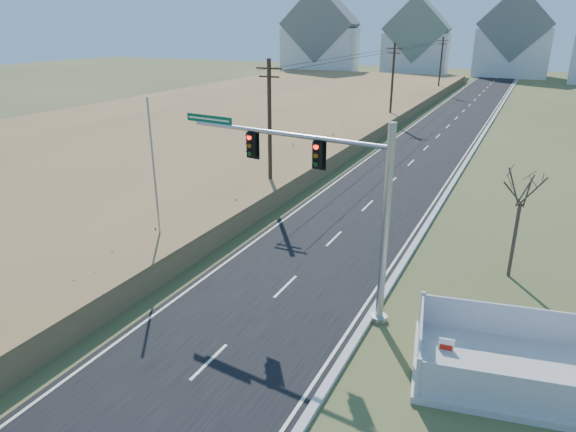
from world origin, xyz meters
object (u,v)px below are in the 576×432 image
object	(u,v)px
traffic_signal_mast	(340,198)
bare_tree	(523,186)
open_sign	(446,347)
flagpole	(156,197)
fence_enclosure	(516,370)

from	to	relation	value
traffic_signal_mast	bare_tree	distance (m)	8.75
open_sign	flagpole	xyz separation A→B (m)	(-14.27, 2.19, 2.81)
open_sign	flagpole	world-z (taller)	flagpole
fence_enclosure	traffic_signal_mast	bearing A→B (deg)	156.51
open_sign	bare_tree	xyz separation A→B (m)	(1.56, 7.56, 3.99)
traffic_signal_mast	open_sign	size ratio (longest dim) A/B	14.55
traffic_signal_mast	flagpole	size ratio (longest dim) A/B	1.23
open_sign	flagpole	bearing A→B (deg)	164.17
traffic_signal_mast	flagpole	bearing A→B (deg)	-177.50
fence_enclosure	bare_tree	size ratio (longest dim) A/B	1.35
bare_tree	traffic_signal_mast	bearing A→B (deg)	-135.52
fence_enclosure	flagpole	xyz separation A→B (m)	(-16.57, 2.37, 2.88)
traffic_signal_mast	flagpole	xyz separation A→B (m)	(-9.60, 0.74, -1.59)
traffic_signal_mast	open_sign	world-z (taller)	traffic_signal_mast
fence_enclosure	bare_tree	xyz separation A→B (m)	(-0.74, 7.75, 4.06)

